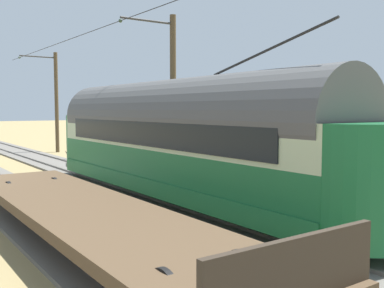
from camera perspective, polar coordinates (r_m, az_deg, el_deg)
The scene contains 8 objects.
track_streetcar_siding at distance 20.36m, azimuth -10.02°, elevation -4.69°, with size 2.80×80.00×0.18m.
track_adjacent_siding at distance 18.94m, azimuth -22.54°, elevation -5.65°, with size 2.80×80.00×0.18m.
vintage_streetcar at distance 15.60m, azimuth -2.11°, elevation 0.75°, with size 2.65×17.09×5.16m.
flatcar_far_siding at distance 10.84m, azimuth -12.88°, elevation -8.50°, with size 2.80×13.29×1.60m.
catenary_pole_foreground at distance 35.38m, azimuth -16.96°, elevation 5.31°, with size 2.81×0.28×7.49m.
catenary_pole_mid_near at distance 20.49m, azimuth -2.59°, elevation 6.25°, with size 2.81×0.28×7.49m.
overhead_wire_run at distance 20.25m, azimuth -9.85°, elevation 14.87°, with size 2.61×36.66×0.18m.
switch_stand at distance 29.41m, azimuth -15.21°, elevation -0.70°, with size 0.50×0.30×1.24m.
Camera 1 is at (1.68, 17.93, 3.27)m, focal length 41.95 mm.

